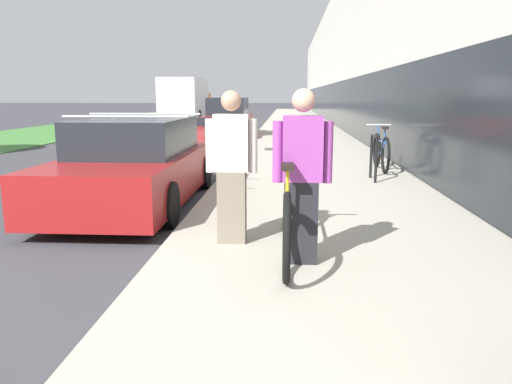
{
  "coord_description": "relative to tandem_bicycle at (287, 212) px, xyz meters",
  "views": [
    {
      "loc": [
        4.64,
        -3.07,
        1.69
      ],
      "look_at": [
        3.5,
        14.89,
        -1.81
      ],
      "focal_mm": 35.0,
      "sensor_mm": 36.0,
      "label": 1
    }
  ],
  "objects": [
    {
      "name": "moving_truck",
      "position": [
        -6.38,
        26.56,
        0.83
      ],
      "size": [
        2.3,
        6.72,
        2.7
      ],
      "color": "orange",
      "rests_on": "ground"
    },
    {
      "name": "storefront_facade",
      "position": [
        7.46,
        27.21,
        3.14
      ],
      "size": [
        10.01,
        70.0,
        7.38
      ],
      "color": "silver",
      "rests_on": "ground"
    },
    {
      "name": "parked_sedan_curbside",
      "position": [
        -2.34,
        2.72,
        0.08
      ],
      "size": [
        1.83,
        4.62,
        1.4
      ],
      "color": "maroon",
      "rests_on": "ground"
    },
    {
      "name": "person_rider",
      "position": [
        0.14,
        -0.3,
        0.4
      ],
      "size": [
        0.55,
        0.22,
        1.62
      ],
      "color": "black",
      "rests_on": "sidewalk_slab"
    },
    {
      "name": "cruiser_bike_nearest",
      "position": [
        1.96,
        5.75,
        -0.02
      ],
      "size": [
        0.52,
        1.75,
        0.94
      ],
      "color": "black",
      "rests_on": "sidewalk_slab"
    },
    {
      "name": "lawn_strip",
      "position": [
        -10.99,
        23.21,
        -0.53
      ],
      "size": [
        5.23,
        70.0,
        0.03
      ],
      "color": "#3D7533",
      "rests_on": "ground"
    },
    {
      "name": "sidewalk_slab",
      "position": [
        0.55,
        19.21,
        -0.48
      ],
      "size": [
        3.74,
        70.0,
        0.13
      ],
      "color": "#A39E8E",
      "rests_on": "ground"
    },
    {
      "name": "tandem_bicycle",
      "position": [
        0.0,
        0.0,
        0.0
      ],
      "size": [
        0.52,
        2.48,
        0.98
      ],
      "color": "black",
      "rests_on": "sidewalk_slab"
    },
    {
      "name": "person_bystander",
      "position": [
        -0.59,
        0.31,
        0.4
      ],
      "size": [
        0.55,
        0.21,
        1.61
      ],
      "color": "#756B5B",
      "rests_on": "sidewalk_slab"
    },
    {
      "name": "parked_sedan_far",
      "position": [
        -2.36,
        14.92,
        0.18
      ],
      "size": [
        1.75,
        4.64,
        1.6
      ],
      "color": "maroon",
      "rests_on": "ground"
    },
    {
      "name": "vintage_roadster_curbside",
      "position": [
        -2.24,
        9.35,
        -0.09
      ],
      "size": [
        1.79,
        4.37,
        1.04
      ],
      "color": "maroon",
      "rests_on": "ground"
    },
    {
      "name": "bike_rack_hoop",
      "position": [
        1.59,
        4.43,
        0.1
      ],
      "size": [
        0.05,
        0.6,
        0.84
      ],
      "color": "black",
      "rests_on": "sidewalk_slab"
    }
  ]
}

